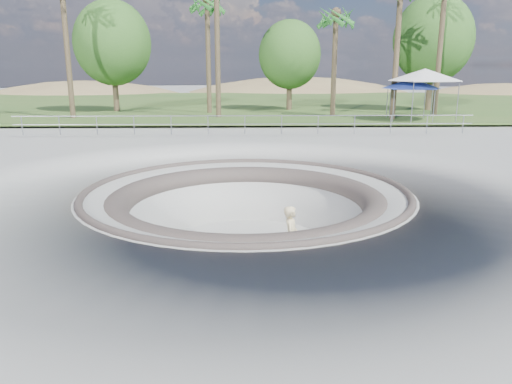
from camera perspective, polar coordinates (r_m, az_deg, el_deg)
The scene contains 14 objects.
ground at distance 15.65m, azimuth -1.12°, elevation 0.12°, with size 180.00×180.00×0.00m, color #969691.
skate_bowl at distance 16.19m, azimuth -1.09°, elevation -6.17°, with size 14.00×14.00×4.10m.
grass_strip at distance 49.30m, azimuth -1.37°, elevation 10.10°, with size 180.00×36.00×0.12m.
distant_hills at distance 73.25m, azimuth 1.60°, elevation 5.78°, with size 103.20×45.00×28.60m.
safety_railing at distance 27.35m, azimuth -1.28°, elevation 7.71°, with size 25.00×0.06×1.03m.
skateboard at distance 14.46m, azimuth 3.97°, elevation -8.82°, with size 0.80×0.33×0.08m.
skater at distance 14.11m, azimuth 4.04°, elevation -5.29°, with size 0.68×0.44×1.86m, color beige.
canopy_white at distance 35.24m, azimuth 18.74°, elevation 12.55°, with size 6.52×6.52×3.34m.
canopy_blue at distance 34.97m, azimuth 17.31°, elevation 11.73°, with size 5.31×5.31×2.70m.
palm_b at distance 39.05m, azimuth -5.61°, elevation 20.41°, with size 2.60×2.60×9.15m.
palm_d at distance 37.24m, azimuth 9.13°, elevation 18.94°, with size 2.60×2.60×8.00m.
bushy_tree_left at distance 41.54m, azimuth -16.09°, elevation 16.03°, with size 5.92×5.38×8.54m.
bushy_tree_mid at distance 41.53m, azimuth 3.89°, elevation 15.38°, with size 4.99×4.54×7.20m.
bushy_tree_right at distance 43.54m, azimuth 19.63°, elevation 16.12°, with size 6.30×5.73×9.09m.
Camera 1 is at (-0.08, -15.17, 3.83)m, focal length 35.00 mm.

